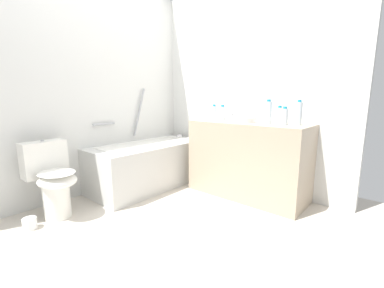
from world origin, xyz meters
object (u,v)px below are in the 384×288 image
Objects in this scene: water_bottle_4 at (214,113)px; toilet_paper_roll at (30,224)px; drinking_glass_2 at (263,119)px; sink_basin at (242,120)px; toilet at (52,178)px; water_bottle_2 at (268,112)px; water_bottle_0 at (279,116)px; water_bottle_1 at (299,113)px; bathtub at (148,163)px; water_bottle_5 at (285,116)px; drinking_glass_0 at (210,115)px; water_bottle_3 at (222,113)px; drinking_glass_1 at (231,117)px; sink_faucet at (250,118)px.

water_bottle_4 is 2.18m from toilet_paper_roll.
sink_basin is at bearing 112.07° from drinking_glass_2.
water_bottle_2 is at bearing 48.05° from toilet.
drinking_glass_2 is at bearing 81.85° from water_bottle_0.
water_bottle_2 is (-0.04, 0.10, 0.03)m from water_bottle_0.
water_bottle_0 is at bearing -82.10° from sink_basin.
water_bottle_1 is at bearing -91.78° from drinking_glass_2.
water_bottle_5 is (0.51, -1.51, 0.64)m from bathtub.
water_bottle_4 is at bearing 93.64° from water_bottle_1.
water_bottle_5 is (-0.01, -0.87, -0.00)m from water_bottle_4.
sink_basin is 2.85× the size of toilet_paper_roll.
bathtub is 1.50m from drinking_glass_2.
drinking_glass_2 is (0.01, 0.38, -0.07)m from water_bottle_1.
drinking_glass_0 is at bearing 68.85° from toilet.
water_bottle_4 is (-0.01, 0.11, 0.00)m from water_bottle_3.
drinking_glass_1 is (0.02, -0.29, -0.01)m from drinking_glass_0.
water_bottle_1 is at bearing -38.18° from toilet_paper_roll.
water_bottle_0 reaches higher than toilet.
water_bottle_0 reaches higher than water_bottle_5.
bathtub is 1.68m from water_bottle_0.
toilet_paper_roll is (-1.91, 0.57, -0.89)m from water_bottle_4.
sink_faucet reaches higher than toilet_paper_roll.
water_bottle_2 is at bearing -68.51° from bathtub.
water_bottle_4 is 0.12m from drinking_glass_0.
sink_basin is at bearing 54.51° from toilet.
toilet is 1.87m from drinking_glass_0.
toilet is 2.00m from drinking_glass_1.
sink_basin is 0.29m from water_bottle_3.
drinking_glass_1 is (0.08, 0.68, -0.04)m from water_bottle_5.
sink_faucet is at bearing -63.27° from drinking_glass_1.
drinking_glass_0 reaches higher than sink_faucet.
drinking_glass_0 is at bearing -43.78° from bathtub.
water_bottle_4 reaches higher than drinking_glass_2.
water_bottle_1 is 2.26× the size of toilet_paper_roll.
water_bottle_4 is (1.65, -0.67, 0.56)m from toilet.
drinking_glass_2 is at bearing -83.06° from water_bottle_3.
bathtub is at bearing 128.86° from water_bottle_4.
bathtub reaches higher than toilet_paper_roll.
bathtub is 5.81× the size of water_bottle_2.
drinking_glass_0 is (0.01, 0.89, -0.03)m from water_bottle_0.
sink_faucet is 0.23m from drinking_glass_1.
water_bottle_5 is (-0.05, -0.07, -0.00)m from water_bottle_0.
water_bottle_2 reaches higher than water_bottle_1.
sink_basin is 2.28m from toilet_paper_roll.
water_bottle_3 is 0.11m from drinking_glass_1.
water_bottle_5 is 0.97m from drinking_glass_0.
sink_faucet is 0.51m from water_bottle_5.
water_bottle_0 is at bearing -34.91° from toilet_paper_roll.
water_bottle_1 is (0.02, -0.19, 0.03)m from water_bottle_0.
drinking_glass_1 is at bearing -85.63° from drinking_glass_0.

